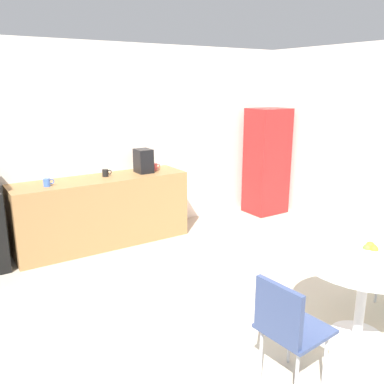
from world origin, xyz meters
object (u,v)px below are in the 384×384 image
(chair_navy, at_px, (286,323))
(mug_white, at_px, (106,173))
(mug_red, at_px, (47,182))
(coffee_maker, at_px, (143,161))
(locker_cabinet, at_px, (267,161))
(fruit_bowl, at_px, (370,251))
(round_table, at_px, (364,274))
(mug_green, at_px, (155,167))

(chair_navy, bearing_deg, mug_white, 89.70)
(mug_red, distance_m, coffee_maker, 1.31)
(locker_cabinet, relative_size, fruit_bowl, 8.20)
(locker_cabinet, height_order, mug_white, locker_cabinet)
(round_table, xyz_separation_m, mug_green, (-0.21, 3.21, 0.36))
(mug_red, bearing_deg, mug_green, 5.17)
(round_table, bearing_deg, chair_navy, -174.98)
(round_table, height_order, coffee_maker, coffee_maker)
(mug_red, bearing_deg, fruit_bowl, -60.27)
(round_table, xyz_separation_m, mug_white, (-0.93, 3.20, 0.36))
(fruit_bowl, xyz_separation_m, coffee_maker, (-0.46, 3.16, 0.28))
(mug_red, height_order, coffee_maker, coffee_maker)
(round_table, relative_size, mug_red, 8.31)
(round_table, relative_size, fruit_bowl, 5.19)
(chair_navy, relative_size, coffee_maker, 2.59)
(chair_navy, xyz_separation_m, mug_white, (0.02, 3.29, 0.43))
(chair_navy, relative_size, fruit_bowl, 4.02)
(mug_red, bearing_deg, mug_white, 9.17)
(fruit_bowl, distance_m, mug_white, 3.35)
(round_table, xyz_separation_m, mug_red, (-1.71, 3.08, 0.36))
(round_table, xyz_separation_m, chair_navy, (-0.95, -0.08, -0.07))
(round_table, relative_size, mug_white, 8.31)
(locker_cabinet, height_order, mug_red, locker_cabinet)
(round_table, bearing_deg, coffee_maker, 97.33)
(mug_white, xyz_separation_m, coffee_maker, (0.53, -0.05, 0.11))
(fruit_bowl, relative_size, coffee_maker, 0.65)
(mug_green, bearing_deg, fruit_bowl, -85.42)
(chair_navy, height_order, mug_green, mug_green)
(chair_navy, bearing_deg, round_table, 5.02)
(locker_cabinet, bearing_deg, round_table, -119.83)
(chair_navy, height_order, coffee_maker, coffee_maker)
(chair_navy, xyz_separation_m, mug_green, (0.74, 3.30, 0.43))
(round_table, bearing_deg, mug_red, 119.02)
(fruit_bowl, bearing_deg, mug_green, 94.58)
(mug_green, bearing_deg, chair_navy, -102.70)
(fruit_bowl, relative_size, mug_green, 1.60)
(chair_navy, height_order, mug_white, mug_white)
(chair_navy, distance_m, coffee_maker, 3.33)
(fruit_bowl, xyz_separation_m, mug_white, (-0.98, 3.20, 0.17))
(fruit_bowl, height_order, mug_white, mug_white)
(mug_green, bearing_deg, mug_red, -174.83)
(locker_cabinet, distance_m, mug_red, 3.46)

